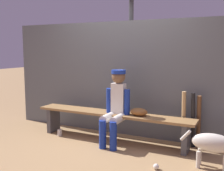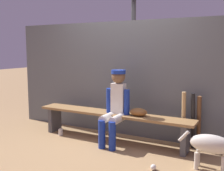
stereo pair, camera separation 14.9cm
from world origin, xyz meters
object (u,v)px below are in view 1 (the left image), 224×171
(bat_wood_tan, at_px, (184,119))
(bat_wood_dark, at_px, (199,122))
(baseball_glove, at_px, (139,112))
(bat_aluminum_black, at_px, (193,120))
(dugout_bench, at_px, (112,119))
(cup_on_ground, at_px, (60,133))
(player_seated, at_px, (115,104))
(cup_on_bench, at_px, (117,109))
(baseball, at_px, (156,167))
(dog, at_px, (217,144))

(bat_wood_tan, bearing_deg, bat_wood_dark, 10.49)
(baseball_glove, relative_size, bat_aluminum_black, 0.32)
(bat_wood_tan, xyz_separation_m, bat_aluminum_black, (0.14, 0.00, -0.00))
(dugout_bench, xyz_separation_m, bat_aluminum_black, (1.26, 0.26, 0.06))
(bat_wood_tan, xyz_separation_m, cup_on_ground, (-2.07, -0.42, -0.38))
(baseball_glove, bearing_deg, player_seated, -162.16)
(player_seated, relative_size, cup_on_bench, 10.83)
(cup_on_ground, distance_m, cup_on_bench, 1.15)
(dugout_bench, bearing_deg, bat_wood_dark, 12.36)
(player_seated, xyz_separation_m, baseball, (0.87, -0.63, -0.62))
(dugout_bench, relative_size, player_seated, 2.28)
(bat_wood_tan, distance_m, cup_on_bench, 1.07)
(player_seated, distance_m, baseball, 1.24)
(baseball_glove, distance_m, cup_on_ground, 1.51)
(player_seated, relative_size, bat_aluminum_black, 1.37)
(bat_aluminum_black, distance_m, bat_wood_dark, 0.09)
(player_seated, distance_m, bat_wood_dark, 1.31)
(player_seated, xyz_separation_m, cup_on_ground, (-1.07, -0.05, -0.60))
(bat_wood_tan, height_order, baseball, bat_wood_tan)
(dog, bearing_deg, cup_on_bench, 164.96)
(player_seated, bearing_deg, cup_on_bench, 105.58)
(baseball_glove, bearing_deg, cup_on_bench, 175.96)
(player_seated, bearing_deg, dugout_bench, 135.69)
(dugout_bench, xyz_separation_m, baseball, (0.99, -0.74, -0.34))
(dog, bearing_deg, bat_wood_tan, 130.49)
(baseball, distance_m, cup_on_ground, 2.03)
(bat_wood_dark, xyz_separation_m, baseball, (-0.35, -1.04, -0.38))
(baseball_glove, height_order, dog, baseball_glove)
(bat_wood_tan, height_order, dog, bat_wood_tan)
(bat_wood_tan, height_order, cup_on_ground, bat_wood_tan)
(bat_wood_tan, distance_m, dog, 0.87)
(cup_on_bench, xyz_separation_m, dog, (1.60, -0.43, -0.20))
(bat_wood_tan, bearing_deg, cup_on_bench, -167.82)
(baseball_glove, bearing_deg, dugout_bench, 180.00)
(baseball_glove, xyz_separation_m, bat_wood_dark, (0.87, 0.29, -0.13))
(dugout_bench, relative_size, cup_on_ground, 24.73)
(dugout_bench, height_order, bat_wood_tan, bat_wood_tan)
(cup_on_bench, bearing_deg, dugout_bench, -160.21)
(bat_wood_dark, height_order, baseball, bat_wood_dark)
(baseball, bearing_deg, baseball_glove, 124.93)
(bat_wood_dark, height_order, cup_on_ground, bat_wood_dark)
(player_seated, bearing_deg, bat_aluminum_black, 17.93)
(bat_wood_dark, xyz_separation_m, dog, (0.34, -0.70, -0.08))
(baseball_glove, relative_size, bat_wood_dark, 0.34)
(dugout_bench, distance_m, cup_on_ground, 1.02)
(player_seated, height_order, bat_wood_tan, player_seated)
(bat_aluminum_black, xyz_separation_m, baseball, (-0.27, -1.00, -0.40))
(bat_aluminum_black, height_order, cup_on_bench, bat_aluminum_black)
(cup_on_bench, bearing_deg, bat_wood_dark, 11.89)
(bat_wood_tan, distance_m, baseball, 1.08)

